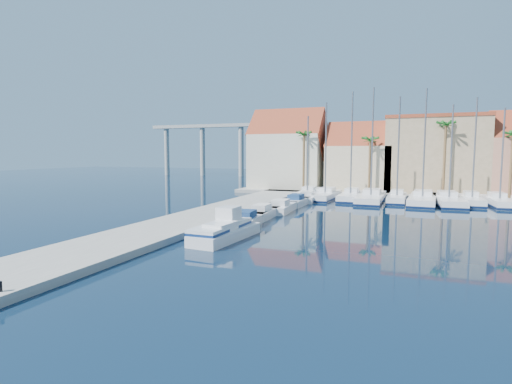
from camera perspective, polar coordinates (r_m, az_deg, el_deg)
ground at (r=22.40m, az=-5.66°, el=-11.19°), size 260.00×260.00×0.00m
quay_west at (r=38.12m, az=-8.55°, el=-3.83°), size 6.00×77.00×0.50m
shore_north at (r=67.38m, az=21.39°, el=-0.06°), size 54.00×16.00×0.50m
bollard at (r=20.84m, az=-32.74°, el=-11.28°), size 0.18×0.18×0.45m
fishing_boat at (r=30.25m, az=-4.85°, el=-5.26°), size 2.29×6.62×2.31m
motorboat_west_0 at (r=29.95m, az=-4.46°, el=-5.87°), size 2.88×7.34×1.40m
motorboat_west_1 at (r=35.79m, az=-1.26°, el=-3.96°), size 2.79×6.80×1.40m
motorboat_west_2 at (r=40.10m, az=1.06°, el=-2.93°), size 2.18×6.31×1.40m
motorboat_west_3 at (r=44.14m, az=3.72°, el=-2.15°), size 2.45×6.77×1.40m
motorboat_west_4 at (r=49.88m, az=5.90°, el=-1.27°), size 2.30×6.79×1.40m
motorboat_west_5 at (r=53.91m, az=7.42°, el=-0.77°), size 2.61×6.70×1.40m
motorboat_west_6 at (r=59.43m, az=8.42°, el=-0.19°), size 2.88×7.03×1.40m
sailboat_0 at (r=57.79m, az=7.44°, el=-0.27°), size 2.77×9.34×11.57m
sailboat_1 at (r=56.54m, az=9.97°, el=-0.42°), size 3.02×9.98×13.25m
sailboat_2 at (r=56.04m, az=13.42°, el=-0.51°), size 2.63×9.35×14.54m
sailboat_3 at (r=55.10m, az=16.14°, el=-0.73°), size 3.18×11.80×14.80m
sailboat_4 at (r=55.52m, az=19.49°, el=-0.73°), size 2.38×8.41×13.62m
sailboat_5 at (r=55.40m, az=22.70°, el=-0.91°), size 3.88×12.12×14.40m
sailboat_6 at (r=55.48m, az=25.75°, el=-1.04°), size 3.59×11.27×12.30m
sailboat_7 at (r=56.81m, az=28.41°, el=-0.96°), size 2.30×8.57×13.17m
sailboat_8 at (r=56.91m, az=31.33°, el=-1.13°), size 2.87×9.06×11.79m
building_0 at (r=68.98m, az=4.66°, el=5.65°), size 12.30×9.00×13.50m
building_1 at (r=66.56m, az=14.63°, el=4.43°), size 10.30×8.00×11.00m
building_2 at (r=67.17m, az=24.14°, el=4.96°), size 14.20×10.20×11.50m
palm_0 at (r=63.15m, az=6.87°, el=7.95°), size 2.60×2.60×10.15m
palm_1 at (r=61.39m, az=16.01°, el=6.96°), size 2.60×2.60×9.15m
palm_2 at (r=61.34m, az=25.50°, el=8.40°), size 2.60×2.60×11.15m
viaduct at (r=112.33m, az=-4.54°, el=7.54°), size 48.00×2.20×14.45m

